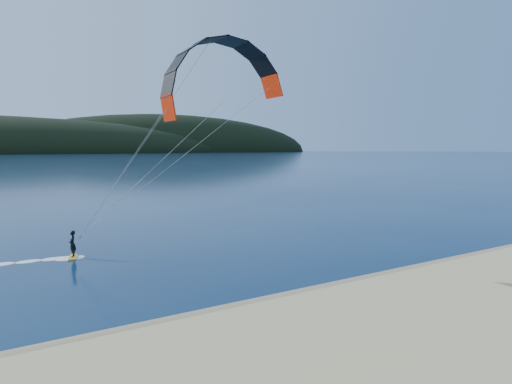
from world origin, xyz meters
The scene contains 4 objects.
ground centered at (0.00, 0.00, 0.00)m, with size 1800.00×1800.00×0.00m, color #081B3C.
wet_sand centered at (0.00, 4.50, 0.05)m, with size 220.00×2.50×0.10m.
headland centered at (0.63, 745.28, 0.00)m, with size 1200.00×310.00×140.00m.
kitesurfer_near centered at (0.94, 14.26, 10.55)m, with size 24.50×8.38×14.85m.
Camera 1 is at (-11.84, -12.16, 7.68)m, focal length 29.71 mm.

